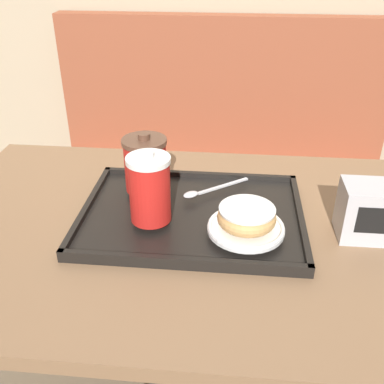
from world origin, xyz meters
TOP-DOWN VIEW (x-y plane):
  - booth_bench at (0.05, 0.87)m, footprint 1.31×0.44m
  - cafe_table at (0.00, 0.00)m, footprint 1.06×0.71m
  - serving_tray at (0.02, 0.03)m, footprint 0.46×0.34m
  - coffee_cup_front at (-0.05, -0.02)m, footprint 0.09×0.09m
  - coffee_cup_rear at (-0.08, 0.10)m, footprint 0.10×0.10m
  - plate_with_chocolate_donut at (0.13, -0.04)m, footprint 0.15×0.15m
  - donut_chocolate_glazed at (0.13, -0.04)m, footprint 0.11×0.11m
  - spoon at (0.04, 0.09)m, footprint 0.15×0.11m
  - napkin_dispenser at (0.37, 0.00)m, footprint 0.11×0.09m

SIDE VIEW (x-z plane):
  - booth_bench at x=0.05m, z-range -0.18..0.82m
  - cafe_table at x=0.00m, z-range 0.22..0.96m
  - serving_tray at x=0.02m, z-range 0.74..0.76m
  - spoon at x=0.04m, z-range 0.77..0.78m
  - plate_with_chocolate_donut at x=0.13m, z-range 0.77..0.78m
  - napkin_dispenser at x=0.37m, z-range 0.74..0.85m
  - donut_chocolate_glazed at x=0.13m, z-range 0.78..0.82m
  - coffee_cup_rear at x=-0.08m, z-range 0.76..0.89m
  - coffee_cup_front at x=-0.05m, z-range 0.76..0.91m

